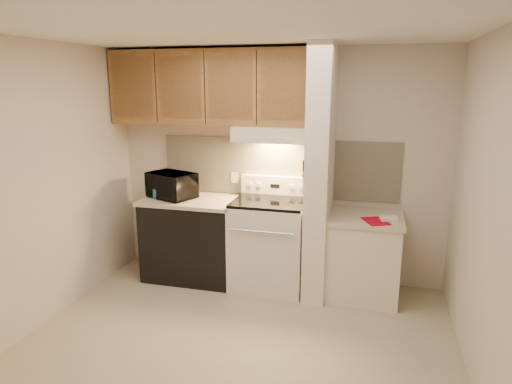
% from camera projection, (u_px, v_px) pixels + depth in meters
% --- Properties ---
extents(floor, '(3.60, 3.60, 0.00)m').
position_uv_depth(floor, '(238.00, 342.00, 3.85)').
color(floor, tan).
rests_on(floor, ground).
extents(ceiling, '(3.60, 3.60, 0.00)m').
position_uv_depth(ceiling, '(235.00, 30.00, 3.27)').
color(ceiling, white).
rests_on(ceiling, wall_back).
extents(wall_back, '(3.60, 2.50, 0.02)m').
position_uv_depth(wall_back, '(277.00, 166.00, 4.97)').
color(wall_back, beige).
rests_on(wall_back, floor).
extents(wall_left, '(0.02, 3.00, 2.50)m').
position_uv_depth(wall_left, '(41.00, 186.00, 4.01)').
color(wall_left, beige).
rests_on(wall_left, floor).
extents(wall_right, '(0.02, 3.00, 2.50)m').
position_uv_depth(wall_right, '(488.00, 216.00, 3.11)').
color(wall_right, beige).
rests_on(wall_right, floor).
extents(backsplash, '(2.60, 0.02, 0.63)m').
position_uv_depth(backsplash, '(277.00, 168.00, 4.96)').
color(backsplash, beige).
rests_on(backsplash, wall_back).
extents(range_body, '(0.76, 0.65, 0.92)m').
position_uv_depth(range_body, '(269.00, 245.00, 4.83)').
color(range_body, silver).
rests_on(range_body, floor).
extents(oven_window, '(0.50, 0.01, 0.30)m').
position_uv_depth(oven_window, '(262.00, 252.00, 4.52)').
color(oven_window, black).
rests_on(oven_window, range_body).
extents(oven_handle, '(0.65, 0.02, 0.02)m').
position_uv_depth(oven_handle, '(261.00, 232.00, 4.44)').
color(oven_handle, silver).
rests_on(oven_handle, range_body).
extents(cooktop, '(0.74, 0.64, 0.03)m').
position_uv_depth(cooktop, '(270.00, 202.00, 4.72)').
color(cooktop, black).
rests_on(cooktop, range_body).
extents(range_backguard, '(0.76, 0.08, 0.20)m').
position_uv_depth(range_backguard, '(276.00, 185.00, 4.96)').
color(range_backguard, silver).
rests_on(range_backguard, range_body).
extents(range_display, '(0.10, 0.01, 0.04)m').
position_uv_depth(range_display, '(275.00, 186.00, 4.92)').
color(range_display, black).
rests_on(range_display, range_backguard).
extents(range_knob_left_outer, '(0.05, 0.02, 0.05)m').
position_uv_depth(range_knob_left_outer, '(250.00, 185.00, 4.99)').
color(range_knob_left_outer, silver).
rests_on(range_knob_left_outer, range_backguard).
extents(range_knob_left_inner, '(0.05, 0.02, 0.05)m').
position_uv_depth(range_knob_left_inner, '(259.00, 185.00, 4.96)').
color(range_knob_left_inner, silver).
rests_on(range_knob_left_inner, range_backguard).
extents(range_knob_right_inner, '(0.05, 0.02, 0.05)m').
position_uv_depth(range_knob_right_inner, '(291.00, 187.00, 4.87)').
color(range_knob_right_inner, silver).
rests_on(range_knob_right_inner, range_backguard).
extents(range_knob_right_outer, '(0.05, 0.02, 0.05)m').
position_uv_depth(range_knob_right_outer, '(301.00, 187.00, 4.85)').
color(range_knob_right_outer, silver).
rests_on(range_knob_right_outer, range_backguard).
extents(dishwasher_front, '(1.00, 0.63, 0.87)m').
position_uv_depth(dishwasher_front, '(193.00, 240.00, 5.06)').
color(dishwasher_front, black).
rests_on(dishwasher_front, floor).
extents(left_countertop, '(1.04, 0.67, 0.04)m').
position_uv_depth(left_countertop, '(191.00, 200.00, 4.96)').
color(left_countertop, beige).
rests_on(left_countertop, dishwasher_front).
extents(spoon_rest, '(0.24, 0.11, 0.02)m').
position_uv_depth(spoon_rest, '(189.00, 193.00, 5.17)').
color(spoon_rest, black).
rests_on(spoon_rest, left_countertop).
extents(teal_jar, '(0.13, 0.13, 0.11)m').
position_uv_depth(teal_jar, '(157.00, 194.00, 4.93)').
color(teal_jar, '#1D605A').
rests_on(teal_jar, left_countertop).
extents(outlet, '(0.08, 0.01, 0.12)m').
position_uv_depth(outlet, '(235.00, 178.00, 5.10)').
color(outlet, beige).
rests_on(outlet, backsplash).
extents(microwave, '(0.59, 0.50, 0.28)m').
position_uv_depth(microwave, '(171.00, 185.00, 4.96)').
color(microwave, black).
rests_on(microwave, left_countertop).
extents(partition_pillar, '(0.22, 0.70, 2.50)m').
position_uv_depth(partition_pillar, '(320.00, 174.00, 4.52)').
color(partition_pillar, silver).
rests_on(partition_pillar, floor).
extents(pillar_trim, '(0.01, 0.70, 0.04)m').
position_uv_depth(pillar_trim, '(308.00, 169.00, 4.53)').
color(pillar_trim, olive).
rests_on(pillar_trim, partition_pillar).
extents(knife_strip, '(0.02, 0.42, 0.04)m').
position_uv_depth(knife_strip, '(307.00, 168.00, 4.48)').
color(knife_strip, black).
rests_on(knife_strip, partition_pillar).
extents(knife_blade_a, '(0.01, 0.03, 0.16)m').
position_uv_depth(knife_blade_a, '(303.00, 181.00, 4.36)').
color(knife_blade_a, silver).
rests_on(knife_blade_a, knife_strip).
extents(knife_handle_a, '(0.02, 0.02, 0.10)m').
position_uv_depth(knife_handle_a, '(304.00, 165.00, 4.32)').
color(knife_handle_a, black).
rests_on(knife_handle_a, knife_strip).
extents(knife_blade_b, '(0.01, 0.04, 0.18)m').
position_uv_depth(knife_blade_b, '(304.00, 180.00, 4.44)').
color(knife_blade_b, silver).
rests_on(knife_blade_b, knife_strip).
extents(knife_handle_b, '(0.02, 0.02, 0.10)m').
position_uv_depth(knife_handle_b, '(305.00, 164.00, 4.39)').
color(knife_handle_b, black).
rests_on(knife_handle_b, knife_strip).
extents(knife_blade_c, '(0.01, 0.04, 0.20)m').
position_uv_depth(knife_blade_c, '(306.00, 180.00, 4.50)').
color(knife_blade_c, silver).
rests_on(knife_blade_c, knife_strip).
extents(knife_handle_c, '(0.02, 0.02, 0.10)m').
position_uv_depth(knife_handle_c, '(306.00, 163.00, 4.48)').
color(knife_handle_c, black).
rests_on(knife_handle_c, knife_strip).
extents(knife_blade_d, '(0.01, 0.04, 0.16)m').
position_uv_depth(knife_blade_d, '(307.00, 176.00, 4.58)').
color(knife_blade_d, silver).
rests_on(knife_blade_d, knife_strip).
extents(knife_handle_d, '(0.02, 0.02, 0.10)m').
position_uv_depth(knife_handle_d, '(307.00, 161.00, 4.54)').
color(knife_handle_d, black).
rests_on(knife_handle_d, knife_strip).
extents(knife_blade_e, '(0.01, 0.04, 0.18)m').
position_uv_depth(knife_blade_e, '(308.00, 175.00, 4.68)').
color(knife_blade_e, silver).
rests_on(knife_blade_e, knife_strip).
extents(knife_handle_e, '(0.02, 0.02, 0.10)m').
position_uv_depth(knife_handle_e, '(309.00, 160.00, 4.63)').
color(knife_handle_e, black).
rests_on(knife_handle_e, knife_strip).
extents(oven_mitt, '(0.03, 0.11, 0.27)m').
position_uv_depth(oven_mitt, '(309.00, 182.00, 4.74)').
color(oven_mitt, slate).
rests_on(oven_mitt, partition_pillar).
extents(right_cab_base, '(0.70, 0.60, 0.81)m').
position_uv_depth(right_cab_base, '(363.00, 259.00, 4.60)').
color(right_cab_base, beige).
rests_on(right_cab_base, floor).
extents(right_countertop, '(0.74, 0.64, 0.04)m').
position_uv_depth(right_countertop, '(365.00, 218.00, 4.50)').
color(right_countertop, beige).
rests_on(right_countertop, right_cab_base).
extents(red_folder, '(0.29, 0.33, 0.01)m').
position_uv_depth(red_folder, '(376.00, 221.00, 4.33)').
color(red_folder, '#B4031A').
rests_on(red_folder, right_countertop).
extents(white_box, '(0.18, 0.15, 0.04)m').
position_uv_depth(white_box, '(389.00, 219.00, 4.34)').
color(white_box, white).
rests_on(white_box, right_countertop).
extents(range_hood, '(0.78, 0.44, 0.15)m').
position_uv_depth(range_hood, '(273.00, 134.00, 4.68)').
color(range_hood, beige).
rests_on(range_hood, upper_cabinets).
extents(hood_lip, '(0.78, 0.04, 0.06)m').
position_uv_depth(hood_lip, '(268.00, 141.00, 4.49)').
color(hood_lip, beige).
rests_on(hood_lip, range_hood).
extents(upper_cabinets, '(2.18, 0.33, 0.77)m').
position_uv_depth(upper_cabinets, '(210.00, 88.00, 4.78)').
color(upper_cabinets, olive).
rests_on(upper_cabinets, wall_back).
extents(cab_door_a, '(0.46, 0.01, 0.63)m').
position_uv_depth(cab_door_a, '(133.00, 88.00, 4.84)').
color(cab_door_a, olive).
rests_on(cab_door_a, upper_cabinets).
extents(cab_gap_a, '(0.01, 0.01, 0.73)m').
position_uv_depth(cab_gap_a, '(156.00, 88.00, 4.77)').
color(cab_gap_a, black).
rests_on(cab_gap_a, upper_cabinets).
extents(cab_door_b, '(0.46, 0.01, 0.63)m').
position_uv_depth(cab_door_b, '(180.00, 88.00, 4.70)').
color(cab_door_b, olive).
rests_on(cab_door_b, upper_cabinets).
extents(cab_gap_b, '(0.01, 0.01, 0.73)m').
position_uv_depth(cab_gap_b, '(205.00, 88.00, 4.63)').
color(cab_gap_b, black).
rests_on(cab_gap_b, upper_cabinets).
extents(cab_door_c, '(0.46, 0.01, 0.63)m').
position_uv_depth(cab_door_c, '(230.00, 88.00, 4.57)').
color(cab_door_c, olive).
rests_on(cab_door_c, upper_cabinets).
extents(cab_gap_c, '(0.01, 0.01, 0.73)m').
position_uv_depth(cab_gap_c, '(257.00, 88.00, 4.50)').
color(cab_gap_c, black).
rests_on(cab_gap_c, upper_cabinets).
extents(cab_door_d, '(0.46, 0.01, 0.63)m').
position_uv_depth(cab_door_d, '(284.00, 88.00, 4.43)').
color(cab_door_d, olive).
rests_on(cab_door_d, upper_cabinets).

